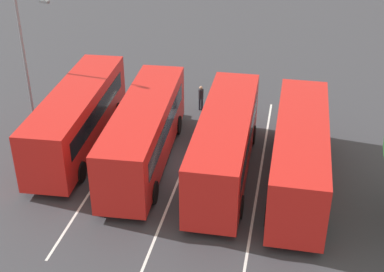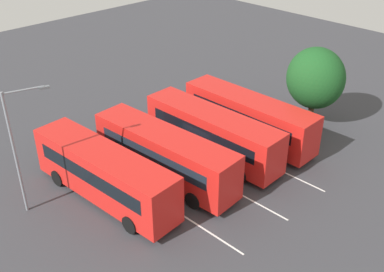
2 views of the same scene
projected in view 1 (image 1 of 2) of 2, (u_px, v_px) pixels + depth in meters
name	position (u px, v px, depth m)	size (l,w,h in m)	color
ground_plane	(185.00, 165.00, 28.01)	(77.63, 77.63, 0.00)	#38383D
bus_far_left	(300.00, 152.00, 25.47)	(10.77, 2.73, 3.36)	red
bus_center_left	(225.00, 142.00, 26.37)	(10.81, 2.87, 3.36)	red
bus_center_right	(145.00, 131.00, 27.36)	(10.88, 3.23, 3.36)	red
bus_far_right	(78.00, 116.00, 28.89)	(10.88, 3.24, 3.36)	red
pedestrian	(201.00, 96.00, 33.31)	(0.39, 0.39, 1.62)	#232833
street_lamp	(26.00, 51.00, 30.34)	(0.88, 2.43, 7.66)	gray
lane_stripe_outer_left	(260.00, 173.00, 27.25)	(16.76, 0.12, 0.01)	silver
lane_stripe_inner_left	(185.00, 165.00, 28.01)	(16.76, 0.12, 0.01)	silver
lane_stripe_inner_right	(113.00, 156.00, 28.76)	(16.76, 0.12, 0.01)	silver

